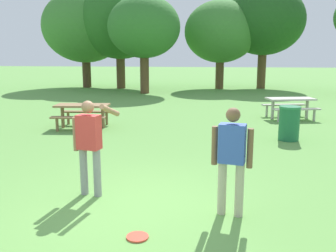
{
  "coord_description": "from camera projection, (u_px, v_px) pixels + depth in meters",
  "views": [
    {
      "loc": [
        1.34,
        -5.42,
        2.41
      ],
      "look_at": [
        0.42,
        1.67,
        1.0
      ],
      "focal_mm": 39.74,
      "sensor_mm": 36.0,
      "label": 1
    }
  ],
  "objects": [
    {
      "name": "ground_plane",
      "position": [
        128.0,
        207.0,
        5.91
      ],
      "size": [
        120.0,
        120.0,
        0.0
      ],
      "primitive_type": "plane",
      "color": "#609947"
    },
    {
      "name": "tree_tall_left",
      "position": [
        85.0,
        27.0,
        25.67
      ],
      "size": [
        5.8,
        5.8,
        6.67
      ],
      "color": "#4C3823",
      "rests_on": "ground"
    },
    {
      "name": "picnic_table_near",
      "position": [
        83.0,
        111.0,
        12.06
      ],
      "size": [
        1.82,
        1.57,
        0.77
      ],
      "color": "olive",
      "rests_on": "ground"
    },
    {
      "name": "trash_can_beside_table",
      "position": [
        289.0,
        123.0,
        10.36
      ],
      "size": [
        0.59,
        0.59,
        0.96
      ],
      "color": "#1E663D",
      "rests_on": "ground"
    },
    {
      "name": "person_thrower",
      "position": [
        232.0,
        155.0,
        5.45
      ],
      "size": [
        0.6,
        0.29,
        1.64
      ],
      "color": "#B7AD93",
      "rests_on": "ground"
    },
    {
      "name": "person_catcher",
      "position": [
        90.0,
        141.0,
        6.24
      ],
      "size": [
        0.71,
        0.65,
        1.64
      ],
      "color": "gray",
      "rests_on": "ground"
    },
    {
      "name": "tree_slender_mid",
      "position": [
        221.0,
        32.0,
        24.77
      ],
      "size": [
        4.83,
        4.83,
        5.86
      ],
      "color": "brown",
      "rests_on": "ground"
    },
    {
      "name": "tree_far_right",
      "position": [
        144.0,
        27.0,
        21.86
      ],
      "size": [
        4.29,
        4.29,
        5.74
      ],
      "color": "brown",
      "rests_on": "ground"
    },
    {
      "name": "tree_broad_center",
      "position": [
        120.0,
        22.0,
        24.93
      ],
      "size": [
        5.76,
        5.76,
        6.89
      ],
      "color": "brown",
      "rests_on": "ground"
    },
    {
      "name": "tree_back_left",
      "position": [
        264.0,
        21.0,
        24.87
      ],
      "size": [
        5.4,
        5.4,
        6.84
      ],
      "color": "brown",
      "rests_on": "ground"
    },
    {
      "name": "picnic_table_far",
      "position": [
        290.0,
        104.0,
        13.77
      ],
      "size": [
        1.98,
        1.77,
        0.77
      ],
      "color": "#B2ADA3",
      "rests_on": "ground"
    },
    {
      "name": "frisbee",
      "position": [
        138.0,
        237.0,
        4.93
      ],
      "size": [
        0.3,
        0.3,
        0.03
      ],
      "primitive_type": "cylinder",
      "color": "#E04733",
      "rests_on": "ground"
    }
  ]
}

